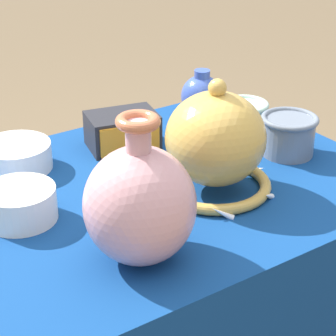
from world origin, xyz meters
The scene contains 9 objects.
display_table centered at (0.00, -0.02, 0.62)m, with size 0.96×0.67×0.71m.
vase_tall_bulbous centered at (-0.13, -0.20, 0.81)m, with size 0.18×0.18×0.25m.
vase_dome_bell centered at (0.12, -0.08, 0.80)m, with size 0.23×0.23×0.23m.
mosaic_tile_box centered at (0.07, 0.19, 0.74)m, with size 0.17×0.14×0.08m.
cup_wide_celadon centered at (0.34, 0.10, 0.75)m, with size 0.11×0.11×0.08m.
pot_squat_ivory centered at (-0.24, 0.02, 0.74)m, with size 0.13×0.13×0.06m, color white.
cup_wide_slate centered at (0.34, -0.04, 0.75)m, with size 0.12×0.12×0.09m.
pot_squat_porcelain centered at (-0.17, 0.22, 0.73)m, with size 0.15×0.15×0.05m, color white.
jar_round_cobalt centered at (0.32, 0.23, 0.76)m, with size 0.10×0.10×0.12m.
Camera 1 is at (-0.59, -0.96, 1.32)m, focal length 70.00 mm.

